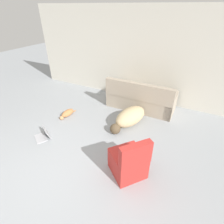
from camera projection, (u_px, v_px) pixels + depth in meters
name	position (u px, v px, depth m)	size (l,w,h in m)	color
ground_plane	(56.00, 180.00, 3.04)	(20.00, 20.00, 0.00)	#999EA3
wall_back	(136.00, 56.00, 5.12)	(7.14, 0.06, 2.65)	beige
couch	(141.00, 99.00, 5.03)	(1.89, 0.81, 0.87)	tan
dog	(129.00, 117.00, 4.34)	(0.75, 1.37, 0.44)	tan
cat	(67.00, 113.00, 4.75)	(0.23, 0.59, 0.17)	#BC7A47
laptop_open	(44.00, 134.00, 3.98)	(0.45, 0.44, 0.23)	#B7B7BC
side_chair	(129.00, 162.00, 3.01)	(0.77, 0.77, 0.83)	#B72D28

